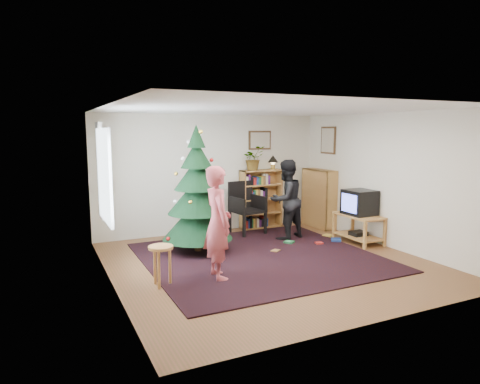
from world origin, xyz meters
name	(u,v)px	position (x,y,z in m)	size (l,w,h in m)	color
floor	(268,262)	(0.00, 0.00, 0.00)	(5.00, 5.00, 0.00)	brown
ceiling	(270,109)	(0.00, 0.00, 2.50)	(5.00, 5.00, 0.00)	white
wall_back	(212,174)	(0.00, 2.50, 1.25)	(5.00, 0.02, 2.50)	silver
wall_front	(381,215)	(0.00, -2.50, 1.25)	(5.00, 0.02, 2.50)	silver
wall_left	(109,198)	(-2.50, 0.00, 1.25)	(0.02, 5.00, 2.50)	silver
wall_right	(386,180)	(2.50, 0.00, 1.25)	(0.02, 5.00, 2.50)	silver
rug	(260,257)	(0.00, 0.30, 0.01)	(3.80, 3.60, 0.02)	black
window_pane	(104,176)	(-2.47, 0.60, 1.50)	(0.04, 1.20, 1.40)	silver
curtain	(101,171)	(-2.43, 1.30, 1.50)	(0.06, 0.35, 1.60)	white
picture_back	(260,140)	(1.15, 2.48, 1.95)	(0.55, 0.03, 0.42)	#4C3319
picture_right	(328,140)	(2.48, 1.75, 1.95)	(0.03, 0.50, 0.60)	#4C3319
christmas_tree	(197,200)	(-0.84, 1.09, 0.95)	(1.25, 1.25, 2.27)	#3F2816
bookshelf_back	(261,198)	(1.12, 2.34, 0.66)	(0.95, 0.30, 1.30)	#B38140
bookshelf_right	(319,198)	(2.34, 1.85, 0.66)	(0.30, 0.95, 1.30)	#B38140
tv_stand	(359,226)	(2.22, 0.37, 0.33)	(0.54, 0.97, 0.55)	#B38140
crt_tv	(359,202)	(2.22, 0.37, 0.79)	(0.51, 0.55, 0.48)	black
armchair	(245,205)	(0.58, 2.05, 0.60)	(0.68, 0.68, 1.10)	black
stool	(161,255)	(-1.88, -0.31, 0.45)	(0.35, 0.35, 0.58)	#B38140
person_standing	(218,223)	(-1.04, -0.35, 0.83)	(0.61, 0.40, 1.67)	#B0464E
person_by_chair	(286,200)	(1.07, 1.21, 0.80)	(0.78, 0.60, 1.60)	black
potted_plant	(253,158)	(0.92, 2.34, 1.57)	(0.48, 0.41, 0.53)	gray
table_lamp	(273,160)	(1.42, 2.34, 1.51)	(0.24, 0.24, 0.32)	#A57F33
floor_clutter	(310,242)	(1.31, 0.68, 0.04)	(1.74, 0.72, 0.08)	#A51E19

